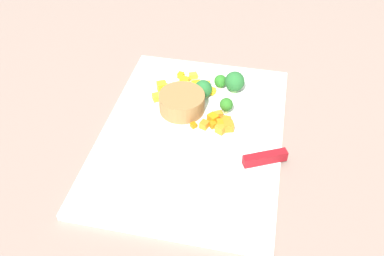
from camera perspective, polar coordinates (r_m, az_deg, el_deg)
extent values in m
plane|color=gray|center=(0.80, 0.00, -1.15)|extent=(4.00, 4.00, 0.00)
cube|color=white|center=(0.79, 0.00, -0.84)|extent=(0.46, 0.33, 0.01)
cylinder|color=olive|center=(0.83, -1.38, 3.51)|extent=(0.09, 0.09, 0.04)
cube|color=silver|center=(0.71, -7.48, -7.73)|extent=(0.10, 0.18, 0.00)
cube|color=maroon|center=(0.74, 9.86, -4.02)|extent=(0.05, 0.08, 0.02)
cube|color=orange|center=(0.82, 3.62, 1.83)|extent=(0.02, 0.02, 0.01)
cube|color=orange|center=(0.80, 4.68, 0.91)|extent=(0.02, 0.02, 0.02)
cube|color=orange|center=(0.80, 3.93, 0.50)|extent=(0.02, 0.02, 0.02)
cube|color=orange|center=(0.80, 0.14, 0.40)|extent=(0.01, 0.01, 0.01)
cube|color=orange|center=(0.79, 3.98, -0.05)|extent=(0.02, 0.02, 0.02)
cube|color=orange|center=(0.80, 2.83, 0.48)|extent=(0.02, 0.02, 0.01)
cube|color=orange|center=(0.79, 1.68, 0.45)|extent=(0.02, 0.02, 0.01)
cube|color=orange|center=(0.79, 4.96, 0.23)|extent=(0.02, 0.02, 0.02)
cube|color=orange|center=(0.81, 2.85, 1.34)|extent=(0.02, 0.02, 0.02)
cube|color=yellow|center=(0.88, -1.03, 5.41)|extent=(0.03, 0.03, 0.02)
cube|color=yellow|center=(0.88, -4.09, 5.61)|extent=(0.03, 0.03, 0.02)
cube|color=yellow|center=(0.88, 0.61, 5.74)|extent=(0.03, 0.02, 0.02)
cube|color=yellow|center=(0.89, 1.89, 5.77)|extent=(0.02, 0.02, 0.02)
cube|color=yellow|center=(0.86, -4.85, 4.18)|extent=(0.02, 0.02, 0.01)
cube|color=yellow|center=(0.90, -1.02, 6.36)|extent=(0.02, 0.02, 0.02)
cube|color=yellow|center=(0.87, 2.65, 5.05)|extent=(0.02, 0.02, 0.01)
cube|color=yellow|center=(0.87, 1.71, 5.04)|extent=(0.02, 0.02, 0.02)
cube|color=yellow|center=(0.92, -1.52, 7.15)|extent=(0.01, 0.01, 0.01)
cube|color=yellow|center=(0.92, 0.16, 7.10)|extent=(0.02, 0.02, 0.01)
cylinder|color=#81B557|center=(0.87, 1.37, 4.59)|extent=(0.01, 0.01, 0.01)
sphere|color=#256B30|center=(0.86, 1.38, 5.34)|extent=(0.04, 0.04, 0.04)
cylinder|color=#81BA6B|center=(0.88, 5.72, 5.34)|extent=(0.01, 0.01, 0.01)
sphere|color=#276A2F|center=(0.87, 5.80, 6.31)|extent=(0.04, 0.04, 0.04)
cylinder|color=#8FB05C|center=(0.83, 4.62, 2.46)|extent=(0.01, 0.01, 0.01)
sphere|color=#2B6F20|center=(0.82, 4.67, 3.20)|extent=(0.03, 0.03, 0.03)
cylinder|color=#91B656|center=(0.89, 3.85, 5.78)|extent=(0.01, 0.01, 0.01)
sphere|color=#2A7323|center=(0.89, 3.88, 6.37)|extent=(0.03, 0.03, 0.03)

